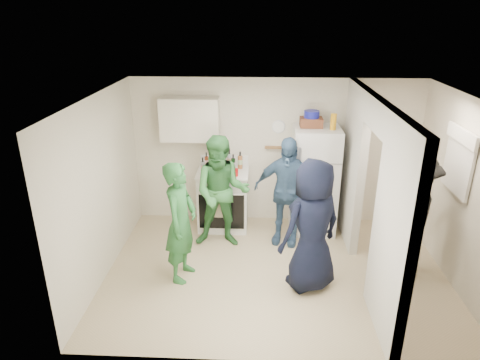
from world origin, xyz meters
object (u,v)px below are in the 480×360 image
Objects in this scene: fridge at (314,180)px; person_green_center at (222,193)px; wicker_basket at (311,122)px; blue_bowl at (312,114)px; person_green_left at (181,222)px; person_denim at (286,191)px; yellow_cup_stack_top at (333,122)px; person_navy at (312,226)px; person_nook at (411,215)px; stove at (223,199)px.

fridge is 1.59m from person_green_center.
blue_bowl is (0.00, 0.00, 0.13)m from wicker_basket.
wicker_basket reaches higher than person_green_left.
person_denim is at bearing -42.54° from person_green_left.
blue_bowl reaches higher than wicker_basket.
person_green_center reaches higher than person_denim.
person_denim is at bearing -126.96° from blue_bowl.
person_green_left is at bearing -117.32° from person_green_center.
yellow_cup_stack_top is 1.89m from person_navy.
yellow_cup_stack_top is 0.14× the size of person_green_center.
person_nook reaches higher than person_denim.
wicker_basket is (1.41, 0.02, 1.35)m from stove.
yellow_cup_stack_top is 0.14× the size of person_nook.
person_nook is at bearing -25.63° from stove.
person_green_left is (-2.17, -1.41, -1.05)m from yellow_cup_stack_top.
person_navy is (1.74, -0.13, 0.05)m from person_green_left.
person_green_center reaches higher than person_green_left.
wicker_basket is 2.62m from person_green_left.
stove is 1.95m from wicker_basket.
wicker_basket is 1.46× the size of blue_bowl.
person_navy is at bearing -97.23° from fridge.
fridge is at bearing -26.57° from blue_bowl.
person_green_center is (-1.47, -0.59, 0.01)m from fridge.
person_denim is 0.97× the size of person_nook.
wicker_basket reaches higher than person_navy.
blue_bowl is at bearing 153.43° from fridge.
blue_bowl reaches higher than person_nook.
blue_bowl is at bearing -38.06° from person_green_left.
person_navy is at bearing -93.66° from blue_bowl.
yellow_cup_stack_top is at bearing 16.09° from person_green_center.
person_nook is at bearing -73.53° from person_green_left.
blue_bowl reaches higher than person_green_left.
fridge is 0.66m from person_denim.
stove is 4.05× the size of yellow_cup_stack_top.
person_nook is (1.27, -1.30, -0.95)m from wicker_basket.
yellow_cup_stack_top is at bearing -25.11° from blue_bowl.
fridge is at bearing -26.57° from wicker_basket.
blue_bowl is 0.13× the size of person_green_center.
yellow_cup_stack_top reaches higher than fridge.
person_nook is (2.64, -0.66, 0.01)m from person_green_center.
blue_bowl is 0.14× the size of person_denim.
person_green_left is 1.74m from person_navy.
person_denim is at bearing -153.14° from yellow_cup_stack_top.
blue_bowl is at bearing -125.35° from person_navy.
person_denim is (-0.38, -0.50, -1.11)m from blue_bowl.
wicker_basket is at bearing 24.94° from person_green_center.
yellow_cup_stack_top is 0.14× the size of person_navy.
person_green_left is at bearing -129.50° from person_denim.
person_nook is (1.65, -0.80, 0.03)m from person_denim.
fridge is at bearing 21.78° from person_green_center.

